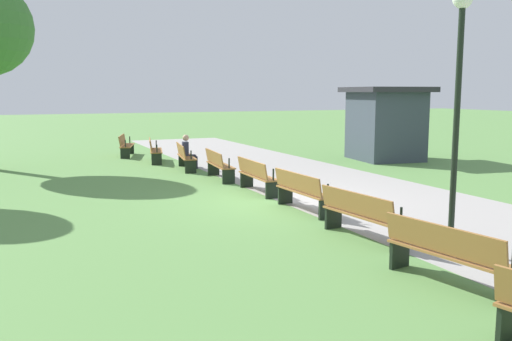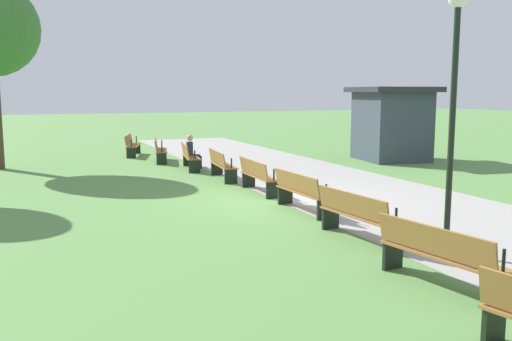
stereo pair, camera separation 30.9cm
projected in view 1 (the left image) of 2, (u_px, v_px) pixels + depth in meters
ground_plane at (280, 201)px, 13.57m from camera, size 120.00×120.00×0.00m
path_paving at (362, 194)px, 14.53m from camera, size 37.35×4.94×0.01m
bench_0 at (126, 145)px, 23.03m from camera, size 2.00×1.00×0.89m
bench_1 at (154, 150)px, 21.06m from camera, size 2.00×0.89×0.89m
bench_2 at (185, 156)px, 19.00m from camera, size 1.99×0.77×0.89m
bench_3 at (218, 164)px, 16.84m from camera, size 1.98×0.66×0.89m
bench_4 at (256, 175)px, 14.61m from camera, size 1.96×0.53×0.89m
bench_5 at (302, 190)px, 12.31m from camera, size 1.96×0.53×0.89m
bench_6 at (361, 214)px, 9.95m from camera, size 1.98×0.66×0.89m
bench_7 at (447, 253)px, 7.54m from camera, size 1.99×0.77×0.89m
person_seated at (188, 151)px, 19.22m from camera, size 0.38×0.56×1.20m
lamp_post at (459, 74)px, 8.85m from camera, size 0.32×0.32×4.29m
kiosk at (385, 123)px, 21.69m from camera, size 3.38×3.16×2.87m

